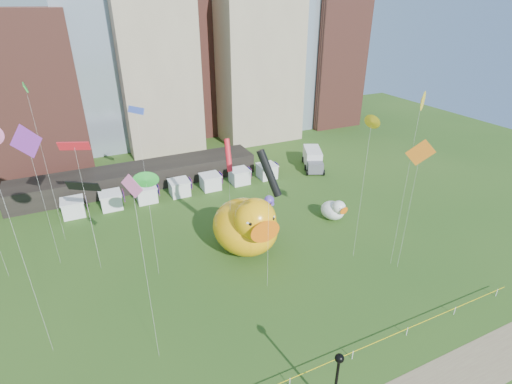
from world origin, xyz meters
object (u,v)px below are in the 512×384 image
big_duck (247,225)px  seahorse_green (268,218)px  small_duck (334,210)px  box_truck (313,159)px  seahorse_purple (269,207)px  lamppost (337,378)px

big_duck → seahorse_green: 2.53m
small_duck → box_truck: size_ratio=0.54×
small_duck → seahorse_purple: 9.60m
seahorse_green → seahorse_purple: size_ratio=1.17×
small_duck → seahorse_purple: bearing=164.3°
seahorse_green → box_truck: 26.95m
seahorse_green → box_truck: seahorse_green is taller
seahorse_purple → box_truck: bearing=41.9°
seahorse_purple → lamppost: bearing=-107.2°
small_duck → seahorse_purple: (-9.31, 1.28, 1.97)m
big_duck → small_duck: bearing=8.2°
seahorse_purple → big_duck: bearing=-144.9°
small_duck → seahorse_green: 11.93m
big_duck → lamppost: size_ratio=1.66×
lamppost → box_truck: size_ratio=0.77×
small_duck → box_truck: box_truck is taller
seahorse_purple → lamppost: 25.30m
small_duck → seahorse_purple: size_ratio=0.85×
seahorse_purple → lamppost: (-7.06, -24.30, 0.35)m
big_duck → lamppost: big_duck is taller
seahorse_green → seahorse_purple: bearing=72.1°
small_duck → box_truck: (7.39, 16.80, 0.20)m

